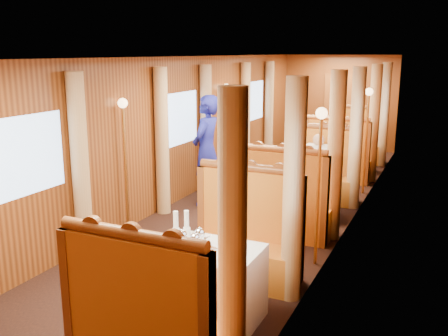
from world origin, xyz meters
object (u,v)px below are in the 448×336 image
Objects in this scene: banquette_near_fwd at (147,331)px; banquette_mid_fwd at (284,208)px; table_near at (205,284)px; banquette_far_fwd at (337,160)px; rose_vase_mid at (305,159)px; table_far at (347,154)px; teapot_left at (182,241)px; banquette_near_aft at (245,244)px; tea_tray at (196,248)px; teapot_back at (200,239)px; steward at (207,151)px; passenger at (317,161)px; banquette_mid_aft at (320,176)px; banquette_far_aft at (356,144)px; rose_vase_far at (350,129)px; teapot_right at (195,244)px; table_mid at (304,193)px; fruit_plate at (227,256)px.

banquette_near_fwd is 1.00× the size of banquette_mid_fwd.
banquette_far_fwd is at bearing 90.00° from table_near.
table_near is at bearing -89.75° from rose_vase_mid.
table_far is at bearing 90.00° from table_near.
teapot_left is (-0.20, -0.08, 0.44)m from table_near.
banquette_near_aft reaches higher than tea_tray.
steward is at bearing 96.74° from teapot_back.
steward is at bearing 110.88° from banquette_near_fwd.
banquette_mid_fwd is at bearing -90.00° from passenger.
banquette_mid_aft is 1.11m from rose_vase_mid.
teapot_back is (-0.06, -0.99, 0.40)m from banquette_near_aft.
banquette_mid_fwd reaches higher than teapot_back.
banquette_near_fwd is 7.77× the size of teapot_back.
banquette_far_aft is at bearing 89.81° from rose_vase_mid.
rose_vase_far is (0.10, 6.96, 0.11)m from teapot_back.
banquette_mid_fwd is 1.84m from passenger.
banquette_mid_aft is 0.71× the size of steward.
banquette_near_aft is 1.00× the size of banquette_far_aft.
rose_vase_far is 0.47× the size of passenger.
banquette_mid_aft is at bearing 90.00° from banquette_mid_fwd.
table_near is 4.51m from banquette_mid_aft.
banquette_mid_fwd is 1.28× the size of table_far.
banquette_mid_aft and banquette_far_aft have the same top height.
steward is (-1.70, -1.07, 0.52)m from banquette_mid_aft.
rose_vase_far is (0.10, 7.02, 0.17)m from tea_tray.
banquette_far_aft is (0.00, 8.01, 0.05)m from table_near.
banquette_near_fwd is at bearing -90.00° from table_near.
teapot_right is at bearing -90.77° from rose_vase_far.
banquette_mid_aft is at bearing 120.63° from steward.
passenger is at bearing -90.00° from table_far.
table_near is at bearing -90.00° from banquette_far_fwd.
table_near is 0.78× the size of banquette_far_fwd.
passenger reaches higher than table_far.
banquette_near_fwd reaches higher than rose_vase_far.
table_near is at bearing 19.77° from teapot_left.
banquette_far_aft reaches higher than passenger.
table_mid is 3.67m from fruit_plate.
table_far is 4.61× the size of fruit_plate.
banquette_near_aft is at bearing 104.48° from fruit_plate.
tea_tray is (-0.07, -4.56, 0.33)m from banquette_mid_aft.
passenger reaches higher than tea_tray.
banquette_far_aft is 8.00m from teapot_back.
table_mid is 1.02m from banquette_mid_fwd.
table_mid is 4.61× the size of fruit_plate.
banquette_far_fwd is 6.14m from fruit_plate.
fruit_plate is (0.30, -3.64, 0.39)m from table_mid.
steward reaches higher than passenger.
teapot_back is (0.00, 0.06, 0.06)m from tea_tray.
banquette_near_aft is 5.99m from rose_vase_far.
passenger reaches higher than fruit_plate.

